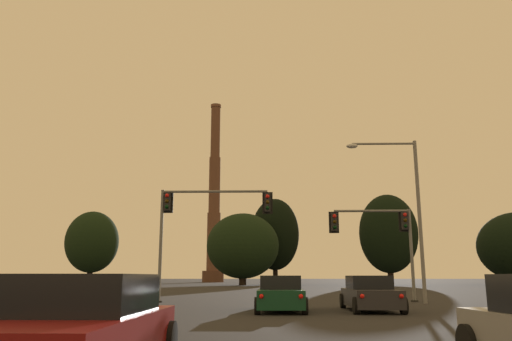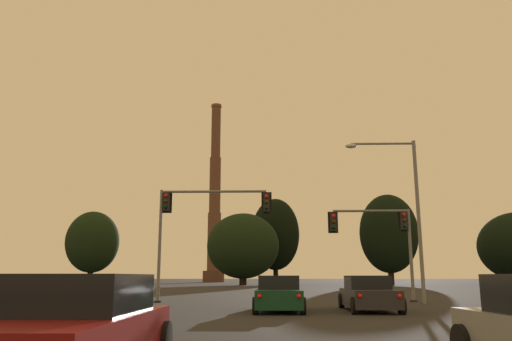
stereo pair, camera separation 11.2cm
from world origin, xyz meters
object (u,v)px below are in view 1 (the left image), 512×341
object	(u,v)px
traffic_light_overhead_right	(382,231)
smokestack	(214,209)
sedan_left_lane_third	(80,330)
street_lamp	(407,200)
sedan_right_lane_front	(370,294)
sedan_center_lane_front	(281,294)
traffic_light_overhead_left	(199,215)

from	to	relation	value
traffic_light_overhead_right	smokestack	distance (m)	97.75
sedan_left_lane_third	smokestack	size ratio (longest dim) A/B	0.10
street_lamp	smokestack	distance (m)	99.46
street_lamp	smokestack	bearing A→B (deg)	102.38
sedan_right_lane_front	sedan_center_lane_front	xyz separation A→B (m)	(-3.71, -0.26, 0.00)
sedan_center_lane_front	traffic_light_overhead_right	bearing A→B (deg)	52.86
traffic_light_overhead_left	smokestack	size ratio (longest dim) A/B	0.14
sedan_right_lane_front	traffic_light_overhead_right	size ratio (longest dim) A/B	0.91
sedan_left_lane_third	traffic_light_overhead_left	xyz separation A→B (m)	(-1.32, 20.74, 4.12)
sedan_right_lane_front	traffic_light_overhead_right	distance (m)	8.57
traffic_light_overhead_right	smokestack	size ratio (longest dim) A/B	0.12
sedan_right_lane_front	sedan_center_lane_front	world-z (taller)	same
traffic_light_overhead_right	smokestack	xyz separation A→B (m)	(-20.15, 94.64, 13.82)
sedan_left_lane_third	smokestack	distance (m)	118.21
traffic_light_overhead_left	street_lamp	size ratio (longest dim) A/B	0.73
sedan_left_lane_third	sedan_center_lane_front	xyz separation A→B (m)	(3.08, 14.00, 0.00)
sedan_left_lane_third	street_lamp	size ratio (longest dim) A/B	0.53
street_lamp	sedan_left_lane_third	bearing A→B (deg)	-116.91
sedan_center_lane_front	traffic_light_overhead_left	size ratio (longest dim) A/B	0.73
sedan_right_lane_front	smokestack	bearing A→B (deg)	100.55
sedan_left_lane_third	traffic_light_overhead_right	world-z (taller)	traffic_light_overhead_right
sedan_right_lane_front	sedan_left_lane_third	bearing A→B (deg)	-114.78
traffic_light_overhead_left	smokestack	world-z (taller)	smokestack
sedan_right_lane_front	traffic_light_overhead_left	world-z (taller)	traffic_light_overhead_left
sedan_center_lane_front	traffic_light_overhead_left	distance (m)	9.05
street_lamp	smokestack	world-z (taller)	smokestack
sedan_right_lane_front	traffic_light_overhead_left	xyz separation A→B (m)	(-8.11, 6.48, 4.12)
sedan_right_lane_front	smokestack	xyz separation A→B (m)	(-17.78, 102.19, 17.12)
sedan_left_lane_third	street_lamp	distance (m)	22.99
sedan_center_lane_front	smokestack	distance (m)	104.81
sedan_right_lane_front	sedan_left_lane_third	xyz separation A→B (m)	(-6.79, -14.26, 0.00)
traffic_light_overhead_right	smokestack	world-z (taller)	smokestack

